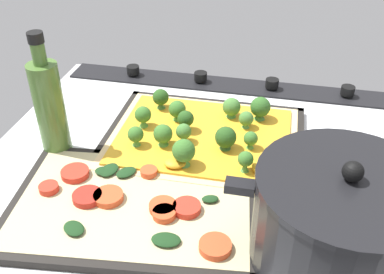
{
  "coord_description": "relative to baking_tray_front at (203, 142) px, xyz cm",
  "views": [
    {
      "loc": [
        -9.01,
        56.0,
        45.17
      ],
      "look_at": [
        3.5,
        -1.82,
        5.14
      ],
      "focal_mm": 41.7,
      "sensor_mm": 36.0,
      "label": 1
    }
  ],
  "objects": [
    {
      "name": "ground_plane",
      "position": [
        -2.7,
        7.64,
        -1.86
      ],
      "size": [
        77.31,
        67.57,
        3.0
      ],
      "primitive_type": "cube",
      "color": "silver"
    },
    {
      "name": "baking_tray_back",
      "position": [
        6.69,
        18.4,
        0.01
      ],
      "size": [
        38.16,
        28.19,
        1.3
      ],
      "color": "black",
      "rests_on": "ground_plane"
    },
    {
      "name": "baking_tray_front",
      "position": [
        0.0,
        0.0,
        0.0
      ],
      "size": [
        34.81,
        28.24,
        1.3
      ],
      "color": "black",
      "rests_on": "ground_plane"
    },
    {
      "name": "oil_bottle",
      "position": [
        23.93,
        7.85,
        8.52
      ],
      "size": [
        4.8,
        4.8,
        21.49
      ],
      "color": "#476B2D",
      "rests_on": "ground_plane"
    },
    {
      "name": "cooking_pot",
      "position": [
        -20.85,
        22.59,
        6.46
      ],
      "size": [
        27.91,
        21.13,
        15.95
      ],
      "color": "black",
      "rests_on": "ground_plane"
    },
    {
      "name": "veggie_pizza_back",
      "position": [
        6.75,
        18.48,
        0.77
      ],
      "size": [
        35.51,
        25.54,
        1.9
      ],
      "color": "tan",
      "rests_on": "baking_tray_back"
    },
    {
      "name": "stove_control_panel",
      "position": [
        -2.7,
        -22.64,
        0.19
      ],
      "size": [
        74.22,
        7.0,
        2.6
      ],
      "color": "black",
      "rests_on": "ground_plane"
    },
    {
      "name": "broccoli_pizza",
      "position": [
        -0.3,
        0.4,
        1.71
      ],
      "size": [
        32.39,
        25.83,
        6.01
      ],
      "color": "#D3B77F",
      "rests_on": "baking_tray_front"
    }
  ]
}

